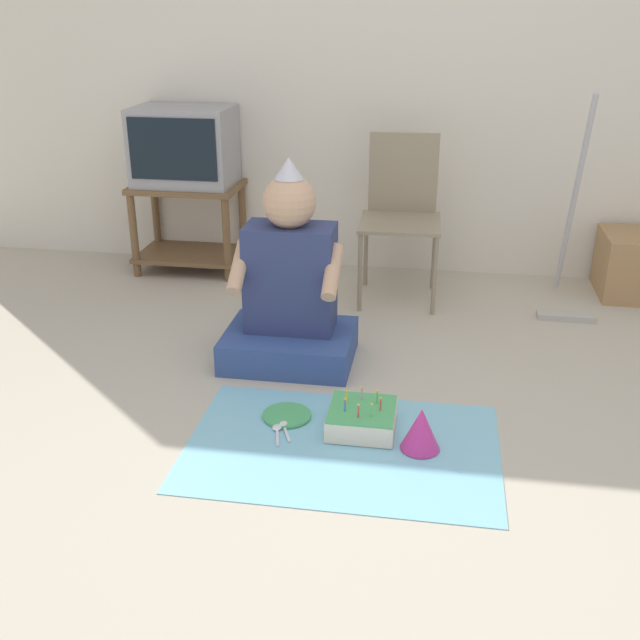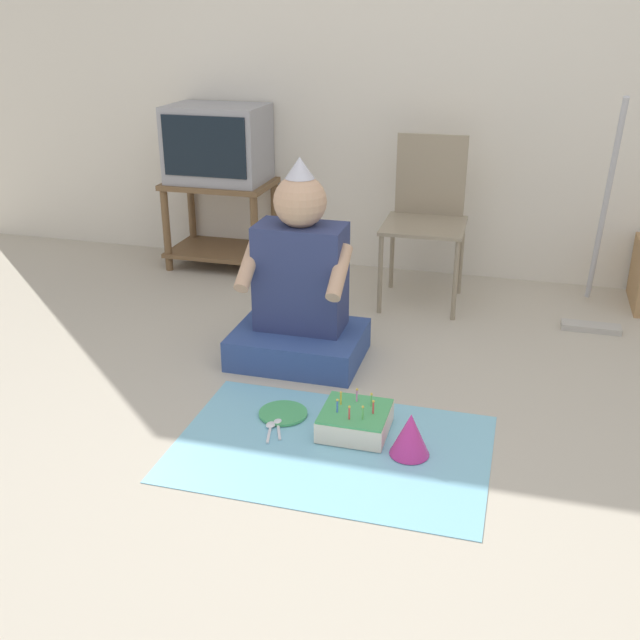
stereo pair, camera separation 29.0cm
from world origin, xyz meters
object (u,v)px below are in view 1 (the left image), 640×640
Objects in this scene: folding_chair at (401,207)px; party_hat_blue at (421,429)px; dust_mop at (570,253)px; paper_plate at (287,415)px; cardboard_box_stack at (640,265)px; person_seated at (290,294)px; birthday_cake at (362,418)px; tv at (184,146)px.

party_hat_blue is (0.19, -1.57, -0.40)m from folding_chair.
paper_plate is (-1.20, -1.31, -0.31)m from dust_mop.
cardboard_box_stack is 0.47× the size of person_seated.
paper_plate is (-1.63, -1.62, -0.16)m from cardboard_box_stack.
person_seated is 0.74m from birthday_cake.
person_seated is at bearing -149.00° from dust_mop.
cardboard_box_stack is 2.31m from paper_plate.
paper_plate is (0.09, -0.53, -0.30)m from person_seated.
folding_chair is at bearing 64.68° from person_seated.
person_seated is at bearing -147.69° from cardboard_box_stack.
cardboard_box_stack is 2.63× the size of party_hat_blue.
tv is 1.30m from folding_chair.
cardboard_box_stack is at bearing 57.69° from party_hat_blue.
tv is 2.19m from dust_mop.
tv is 1.46m from person_seated.
folding_chair is at bearing 76.83° from paper_plate.
tv is 2.91× the size of paper_plate.
dust_mop is 1.23× the size of person_seated.
tv is at bearing 119.26° from paper_plate.
dust_mop is 6.94× the size of party_hat_blue.
birthday_cake is 1.31× the size of paper_plate.
folding_chair is 1.35m from cardboard_box_stack.
dust_mop is 5.86× the size of paper_plate.
cardboard_box_stack is 2.04m from person_seated.
birthday_cake is at bearing 155.88° from party_hat_blue.
tv is 2.62m from cardboard_box_stack.
tv is at bearing 170.88° from dust_mop.
tv reaches higher than cardboard_box_stack.
dust_mop is at bearing -7.84° from folding_chair.
folding_chair is 1.63m from party_hat_blue.
paper_plate is (-0.30, 0.04, -0.04)m from birthday_cake.
dust_mop is at bearing 47.37° from paper_plate.
party_hat_blue is 0.54m from paper_plate.
person_seated is 5.62× the size of party_hat_blue.
person_seated is 0.93m from party_hat_blue.
person_seated is at bearing 132.23° from party_hat_blue.
person_seated is 4.74× the size of paper_plate.
person_seated reaches higher than paper_plate.
cardboard_box_stack is 2.22× the size of paper_plate.
dust_mop is at bearing -143.98° from cardboard_box_stack.
person_seated is at bearing -115.32° from folding_chair.
folding_chair is 1.01m from person_seated.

